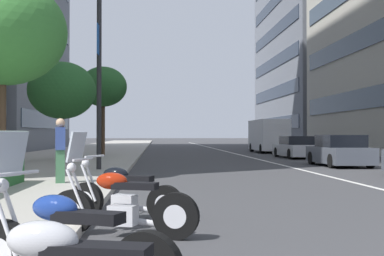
% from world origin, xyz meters
% --- Properties ---
extents(sidewalk_right_plaza, '(160.00, 8.40, 0.15)m').
position_xyz_m(sidewalk_right_plaza, '(30.00, 11.16, 0.07)').
color(sidewalk_right_plaza, '#A39E93').
rests_on(sidewalk_right_plaza, ground).
extents(lane_centre_stripe, '(110.00, 0.16, 0.01)m').
position_xyz_m(lane_centre_stripe, '(35.00, 0.00, 0.00)').
color(lane_centre_stripe, silver).
rests_on(lane_centre_stripe, ground).
extents(motorcycle_by_sign_pole, '(1.05, 2.00, 1.48)m').
position_xyz_m(motorcycle_by_sign_pole, '(1.12, 6.69, 0.44)').
color(motorcycle_by_sign_pole, black).
rests_on(motorcycle_by_sign_pole, ground).
extents(motorcycle_second_in_row, '(0.88, 2.13, 1.48)m').
position_xyz_m(motorcycle_second_in_row, '(3.73, 6.40, 0.44)').
color(motorcycle_second_in_row, black).
rests_on(motorcycle_second_in_row, ground).
extents(motorcycle_far_end_row, '(1.00, 1.96, 1.09)m').
position_xyz_m(motorcycle_far_end_row, '(5.12, 6.45, 0.41)').
color(motorcycle_far_end_row, black).
rests_on(motorcycle_far_end_row, ground).
extents(car_mid_block_traffic, '(4.39, 1.92, 1.42)m').
position_xyz_m(car_mid_block_traffic, '(19.10, -2.41, 0.66)').
color(car_mid_block_traffic, '#4C515B').
rests_on(car_mid_block_traffic, ground).
extents(car_approaching_light, '(4.68, 1.94, 1.34)m').
position_xyz_m(car_approaching_light, '(27.20, -2.67, 0.62)').
color(car_approaching_light, '#B7B7BC').
rests_on(car_approaching_light, ground).
extents(delivery_van_ahead, '(6.14, 2.18, 2.61)m').
position_xyz_m(delivery_van_ahead, '(36.61, -3.01, 1.40)').
color(delivery_van_ahead, silver).
rests_on(delivery_van_ahead, ground).
extents(street_lamp_with_banners, '(1.26, 2.32, 8.74)m').
position_xyz_m(street_lamp_with_banners, '(15.57, 7.74, 5.33)').
color(street_lamp_with_banners, '#232326').
rests_on(street_lamp_with_banners, sidewalk_right_plaza).
extents(street_tree_by_lamp_post, '(3.89, 3.89, 6.12)m').
position_xyz_m(street_tree_by_lamp_post, '(12.45, 10.63, 4.60)').
color(street_tree_by_lamp_post, '#473323').
rests_on(street_tree_by_lamp_post, sidewalk_right_plaza).
extents(street_tree_near_plaza_corner, '(3.31, 3.31, 4.87)m').
position_xyz_m(street_tree_near_plaza_corner, '(21.82, 10.55, 3.61)').
color(street_tree_near_plaza_corner, '#473323').
rests_on(street_tree_near_plaza_corner, sidewalk_right_plaza).
extents(street_tree_far_plaza, '(2.92, 2.92, 5.51)m').
position_xyz_m(street_tree_far_plaza, '(28.26, 9.22, 4.40)').
color(street_tree_far_plaza, '#473323').
rests_on(street_tree_far_plaza, sidewalk_right_plaza).
extents(pedestrian_on_plaza, '(0.44, 0.33, 1.73)m').
position_xyz_m(pedestrian_on_plaza, '(10.32, 8.47, 1.03)').
color(pedestrian_on_plaza, '#3F724C').
rests_on(pedestrian_on_plaza, sidewalk_right_plaza).
extents(office_tower_mid_left, '(25.40, 18.05, 35.81)m').
position_xyz_m(office_tower_mid_left, '(60.02, -17.93, 17.91)').
color(office_tower_mid_left, slate).
rests_on(office_tower_mid_left, ground).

